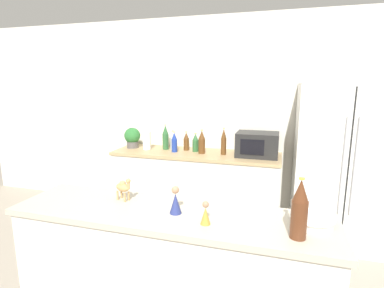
{
  "coord_description": "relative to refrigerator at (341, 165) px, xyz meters",
  "views": [
    {
      "loc": [
        0.51,
        -1.09,
        1.72
      ],
      "look_at": [
        -0.23,
        1.41,
        1.2
      ],
      "focal_mm": 28.0,
      "sensor_mm": 36.0,
      "label": 1
    }
  ],
  "objects": [
    {
      "name": "wise_man_figurine_crimson",
      "position": [
        -1.2,
        -1.9,
        0.19
      ],
      "size": [
        0.07,
        0.07,
        0.16
      ],
      "color": "navy",
      "rests_on": "bar_counter"
    },
    {
      "name": "back_bottle_5",
      "position": [
        -2.06,
        0.13,
        0.17
      ],
      "size": [
        0.08,
        0.08,
        0.32
      ],
      "color": "#2D6033",
      "rests_on": "back_counter"
    },
    {
      "name": "microwave",
      "position": [
        -0.89,
        0.09,
        0.16
      ],
      "size": [
        0.48,
        0.37,
        0.28
      ],
      "color": "black",
      "rests_on": "back_counter"
    },
    {
      "name": "fruit_bowl",
      "position": [
        -0.46,
        -1.82,
        0.15
      ],
      "size": [
        0.23,
        0.23,
        0.05
      ],
      "color": "white",
      "rests_on": "bar_counter"
    },
    {
      "name": "paper_towel_roll",
      "position": [
        -2.29,
        0.05,
        0.14
      ],
      "size": [
        0.1,
        0.1,
        0.24
      ],
      "color": "white",
      "rests_on": "back_counter"
    },
    {
      "name": "wine_bottle",
      "position": [
        -0.54,
        -1.99,
        0.27
      ],
      "size": [
        0.08,
        0.08,
        0.3
      ],
      "color": "#562D19",
      "rests_on": "bar_counter"
    },
    {
      "name": "wise_man_figurine_blue",
      "position": [
        -1.0,
        -1.98,
        0.18
      ],
      "size": [
        0.06,
        0.06,
        0.13
      ],
      "color": "#B28933",
      "rests_on": "bar_counter"
    },
    {
      "name": "back_counter",
      "position": [
        -1.64,
        0.07,
        -0.42
      ],
      "size": [
        2.06,
        0.63,
        0.89
      ],
      "color": "silver",
      "rests_on": "ground_plane"
    },
    {
      "name": "back_bottle_0",
      "position": [
        -1.65,
        0.12,
        0.13
      ],
      "size": [
        0.08,
        0.08,
        0.23
      ],
      "color": "#2D6033",
      "rests_on": "back_counter"
    },
    {
      "name": "camel_figurine",
      "position": [
        -1.59,
        -1.8,
        0.21
      ],
      "size": [
        0.12,
        0.09,
        0.15
      ],
      "color": "tan",
      "rests_on": "bar_counter"
    },
    {
      "name": "refrigerator",
      "position": [
        0.0,
        0.0,
        0.0
      ],
      "size": [
        0.95,
        0.73,
        1.73
      ],
      "color": "white",
      "rests_on": "ground_plane"
    },
    {
      "name": "back_bottle_2",
      "position": [
        -1.9,
        0.02,
        0.14
      ],
      "size": [
        0.07,
        0.07,
        0.25
      ],
      "color": "navy",
      "rests_on": "back_counter"
    },
    {
      "name": "back_bottle_1",
      "position": [
        -1.97,
        0.16,
        0.13
      ],
      "size": [
        0.07,
        0.07,
        0.24
      ],
      "color": "#B2B7BC",
      "rests_on": "back_counter"
    },
    {
      "name": "back_bottle_4",
      "position": [
        -1.78,
        0.16,
        0.13
      ],
      "size": [
        0.07,
        0.07,
        0.24
      ],
      "color": "brown",
      "rests_on": "back_counter"
    },
    {
      "name": "back_bottle_6",
      "position": [
        -1.55,
        0.04,
        0.16
      ],
      "size": [
        0.08,
        0.08,
        0.29
      ],
      "color": "brown",
      "rests_on": "back_counter"
    },
    {
      "name": "bar_counter",
      "position": [
        -1.25,
        -1.89,
        -0.37
      ],
      "size": [
        1.89,
        0.49,
        0.99
      ],
      "color": "silver",
      "rests_on": "ground_plane"
    },
    {
      "name": "back_bottle_3",
      "position": [
        -1.28,
        0.05,
        0.17
      ],
      "size": [
        0.06,
        0.06,
        0.32
      ],
      "color": "brown",
      "rests_on": "back_counter"
    },
    {
      "name": "wall_back",
      "position": [
        -1.16,
        0.4,
        0.41
      ],
      "size": [
        8.0,
        0.06,
        2.55
      ],
      "color": "silver",
      "rests_on": "ground_plane"
    },
    {
      "name": "potted_plant",
      "position": [
        -2.52,
        0.1,
        0.16
      ],
      "size": [
        0.21,
        0.21,
        0.27
      ],
      "color": "#595451",
      "rests_on": "back_counter"
    }
  ]
}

